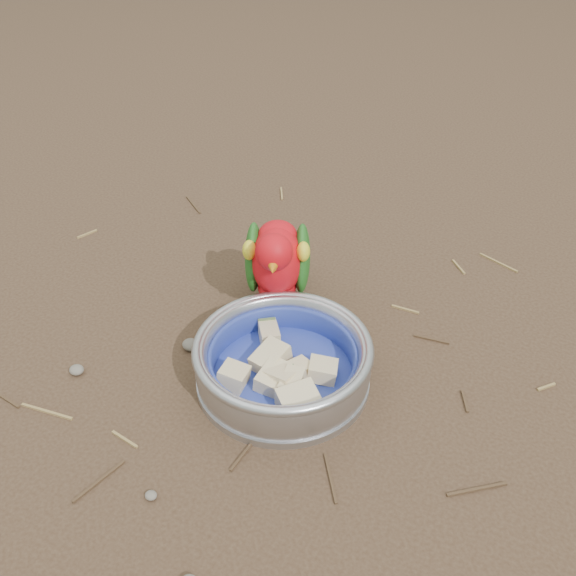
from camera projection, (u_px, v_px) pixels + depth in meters
The scene contains 6 objects.
ground at pixel (254, 367), 0.81m from camera, with size 60.00×60.00×0.00m, color #463122.
food_bowl at pixel (283, 377), 0.78m from camera, with size 0.21×0.21×0.02m, color #B2B2BA.
bowl_wall at pixel (283, 359), 0.76m from camera, with size 0.21×0.21×0.04m, color #B2B2BA, non-canonical shape.
fruit_wedges at pixel (283, 363), 0.77m from camera, with size 0.13×0.13×0.03m, color beige, non-canonical shape.
lory_parrot at pixel (277, 269), 0.85m from camera, with size 0.09×0.18×0.15m, color red, non-canonical shape.
ground_debris at pixel (304, 335), 0.85m from camera, with size 0.90×0.80×0.01m, color olive, non-canonical shape.
Camera 1 is at (0.34, -0.48, 0.56)m, focal length 40.00 mm.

